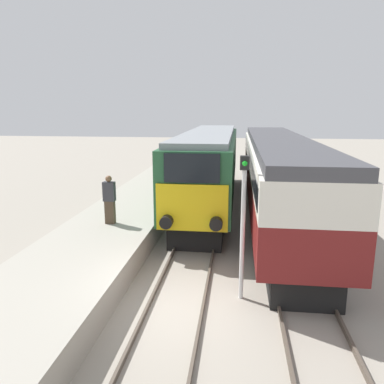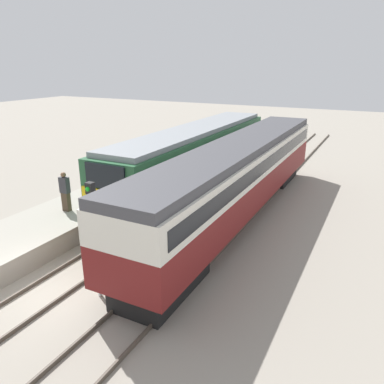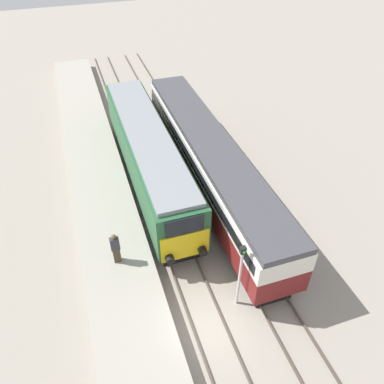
{
  "view_description": "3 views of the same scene",
  "coord_description": "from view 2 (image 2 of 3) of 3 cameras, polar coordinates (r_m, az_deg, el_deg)",
  "views": [
    {
      "loc": [
        1.53,
        -8.83,
        5.13
      ],
      "look_at": [
        0.0,
        3.49,
        2.37
      ],
      "focal_mm": 35.0,
      "sensor_mm": 36.0,
      "label": 1
    },
    {
      "loc": [
        9.32,
        -7.32,
        7.34
      ],
      "look_at": [
        1.7,
        7.49,
        1.6
      ],
      "focal_mm": 35.0,
      "sensor_mm": 36.0,
      "label": 2
    },
    {
      "loc": [
        -3.59,
        -8.37,
        15.61
      ],
      "look_at": [
        1.7,
        7.49,
        1.6
      ],
      "focal_mm": 35.0,
      "sensor_mm": 36.0,
      "label": 3
    }
  ],
  "objects": [
    {
      "name": "signal_post",
      "position": [
        12.19,
        -14.69,
        -5.81
      ],
      "size": [
        0.24,
        0.28,
        3.96
      ],
      "color": "silver",
      "rests_on": "ground_plane"
    },
    {
      "name": "rails_far_track",
      "position": [
        15.48,
        1.39,
        -9.0
      ],
      "size": [
        1.5,
        60.0,
        0.14
      ],
      "color": "#4C4238",
      "rests_on": "ground_plane"
    },
    {
      "name": "passenger_carriage",
      "position": [
        18.24,
        7.22,
        2.97
      ],
      "size": [
        2.75,
        18.81,
        3.85
      ],
      "color": "black",
      "rests_on": "ground_plane"
    },
    {
      "name": "person_on_platform",
      "position": [
        18.09,
        -18.76,
        0.07
      ],
      "size": [
        0.44,
        0.26,
        1.86
      ],
      "color": "#473828",
      "rests_on": "platform_left"
    },
    {
      "name": "rails_near_track",
      "position": [
        17.07,
        -9.0,
        -6.44
      ],
      "size": [
        1.51,
        60.0,
        0.14
      ],
      "color": "#4C4238",
      "rests_on": "ground_plane"
    },
    {
      "name": "platform_left",
      "position": [
        21.02,
        -11.57,
        -0.6
      ],
      "size": [
        3.5,
        50.0,
        0.85
      ],
      "color": "#9E998C",
      "rests_on": "ground_plane"
    },
    {
      "name": "locomotive",
      "position": [
        21.33,
        0.48,
        5.18
      ],
      "size": [
        2.7,
        15.88,
        3.98
      ],
      "color": "black",
      "rests_on": "ground_plane"
    },
    {
      "name": "ground_plane",
      "position": [
        13.94,
        -21.45,
        -14.24
      ],
      "size": [
        120.0,
        120.0,
        0.0
      ],
      "primitive_type": "plane",
      "color": "gray"
    }
  ]
}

